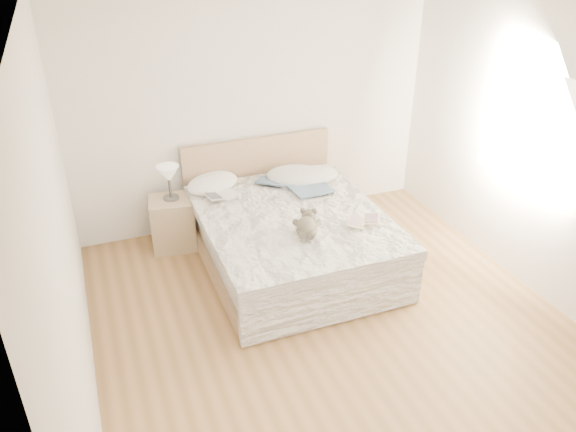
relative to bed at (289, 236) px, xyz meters
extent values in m
cube|color=brown|center=(0.00, -1.19, -0.31)|extent=(4.00, 4.50, 0.00)
cube|color=white|center=(0.00, 1.06, 1.04)|extent=(4.00, 0.02, 2.70)
cube|color=white|center=(-2.00, -1.19, 1.04)|extent=(0.02, 4.50, 2.70)
cube|color=white|center=(2.00, -1.19, 1.04)|extent=(0.02, 4.50, 2.70)
cube|color=white|center=(1.99, -0.89, 1.14)|extent=(0.02, 1.30, 1.10)
cube|color=#A18261|center=(0.00, -0.04, -0.21)|extent=(1.68, 2.08, 0.20)
cube|color=white|center=(0.00, -0.04, 0.04)|extent=(1.60, 2.00, 0.30)
cube|color=white|center=(0.00, -0.09, 0.23)|extent=(1.72, 2.05, 0.10)
cube|color=#A18261|center=(0.00, 1.00, 0.19)|extent=(1.70, 0.06, 1.00)
cube|color=tan|center=(-1.04, 0.73, -0.03)|extent=(0.50, 0.46, 0.56)
cylinder|color=#45413B|center=(-1.03, 0.75, 0.26)|extent=(0.17, 0.17, 0.02)
cylinder|color=#3A3430|center=(-1.03, 0.75, 0.39)|extent=(0.03, 0.03, 0.23)
cone|color=#F2E5CF|center=(-1.03, 0.75, 0.53)|extent=(0.30, 0.30, 0.17)
ellipsoid|color=white|center=(-0.57, 0.79, 0.33)|extent=(0.72, 0.64, 0.18)
ellipsoid|color=silver|center=(0.33, 0.64, 0.33)|extent=(0.80, 0.68, 0.20)
ellipsoid|color=silver|center=(0.52, 0.59, 0.33)|extent=(0.60, 0.45, 0.17)
cube|color=silver|center=(-0.56, 0.49, 0.32)|extent=(0.35, 0.28, 0.02)
cube|color=#F2E4BF|center=(0.55, -0.50, 0.32)|extent=(0.39, 0.36, 0.02)
camera|label=1|loc=(-1.76, -4.53, 2.89)|focal=35.00mm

